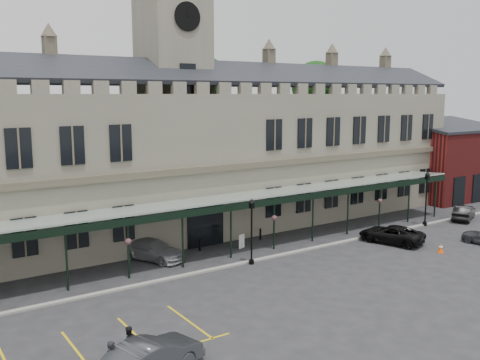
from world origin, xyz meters
TOP-DOWN VIEW (x-y plane):
  - ground at (0.00, 0.00)m, footprint 140.00×140.00m
  - station_building at (0.00, 15.91)m, footprint 60.00×10.36m
  - clock_tower at (0.00, 16.00)m, footprint 5.60×5.60m
  - canopy at (0.00, 7.46)m, footprint 50.00×4.10m
  - brick_annex at (34.00, 12.97)m, footprint 12.40×8.36m
  - kerb at (0.00, 5.50)m, footprint 60.00×0.40m
  - parking_markings at (-14.00, -1.50)m, footprint 16.00×6.00m
  - tree_behind_mid at (8.00, 25.00)m, footprint 6.00×6.00m
  - tree_behind_right at (24.00, 25.00)m, footprint 6.00×6.00m
  - lamp_post_mid at (0.40, 5.12)m, footprint 0.45×0.45m
  - lamp_post_right at (20.12, 5.37)m, footprint 0.48×0.48m
  - traffic_cone at (13.97, -0.73)m, footprint 0.45×0.45m
  - sign_board at (2.05, 8.81)m, footprint 0.63×0.23m
  - bollard_left at (-1.03, 10.03)m, footprint 0.17×0.17m
  - bollard_right at (4.74, 10.00)m, footprint 0.17×0.17m
  - car_left_b at (-12.02, -4.99)m, footprint 5.29×3.10m
  - car_taxi at (-5.00, 10.00)m, footprint 4.11×5.49m
  - car_van at (13.00, 3.26)m, footprint 3.89×5.71m
  - car_right_b at (25.19, 4.78)m, footprint 4.62×3.24m
  - person_b at (-12.30, -3.20)m, footprint 0.85×0.69m

SIDE VIEW (x-z plane):
  - ground at x=0.00m, z-range 0.00..0.00m
  - parking_markings at x=-14.00m, z-range -0.01..0.01m
  - kerb at x=0.00m, z-range 0.00..0.12m
  - traffic_cone at x=13.97m, z-range -0.01..0.71m
  - bollard_right at x=4.74m, z-range 0.00..0.94m
  - bollard_left at x=-1.03m, z-range 0.00..0.97m
  - sign_board at x=2.05m, z-range -0.01..1.09m
  - car_right_b at x=25.19m, z-range 0.00..1.45m
  - car_van at x=13.00m, z-range 0.00..1.45m
  - car_taxi at x=-5.00m, z-range 0.00..1.48m
  - person_b at x=-12.30m, z-range 0.00..1.64m
  - car_left_b at x=-12.02m, z-range 0.00..1.65m
  - canopy at x=0.00m, z-range 0.25..4.55m
  - lamp_post_mid at x=0.40m, z-range 0.44..5.22m
  - lamp_post_right at x=20.12m, z-range 0.47..5.55m
  - brick_annex at x=34.00m, z-range -0.46..8.77m
  - station_building at x=0.00m, z-range -2.18..15.12m
  - tree_behind_mid at x=8.00m, z-range 4.81..20.81m
  - tree_behind_right at x=24.00m, z-range 4.81..20.81m
  - clock_tower at x=0.00m, z-range 0.71..25.51m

